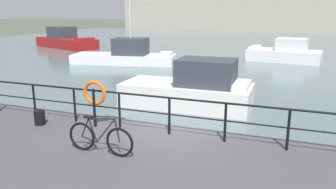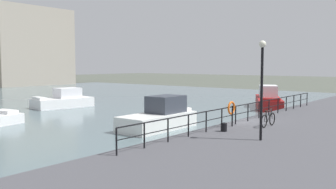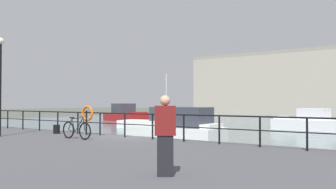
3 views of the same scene
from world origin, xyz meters
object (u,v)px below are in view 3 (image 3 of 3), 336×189
object	(u,v)px
moored_blue_motorboat	(126,115)
moored_cabin_cruiser	(163,121)
parked_bicycle	(76,130)
mooring_bollard	(57,129)
moored_small_launch	(179,131)
standing_person	(165,135)
quay_lamp_post	(0,73)
life_ring_stand	(87,114)
moored_green_narrowboat	(309,122)

from	to	relation	value
moored_blue_motorboat	moored_cabin_cruiser	distance (m)	14.39
parked_bicycle	mooring_bollard	size ratio (longest dim) A/B	4.02
moored_cabin_cruiser	moored_small_launch	bearing A→B (deg)	-60.54
moored_small_launch	mooring_bollard	world-z (taller)	moored_small_launch
standing_person	moored_cabin_cruiser	bearing A→B (deg)	179.08
moored_small_launch	quay_lamp_post	world-z (taller)	quay_lamp_post
life_ring_stand	moored_small_launch	bearing A→B (deg)	79.22
moored_blue_motorboat	standing_person	distance (m)	40.95
moored_blue_motorboat	standing_person	xyz separation A→B (m)	(28.02, -29.85, 1.00)
parked_bicycle	life_ring_stand	size ratio (longest dim) A/B	1.27
parked_bicycle	standing_person	bearing A→B (deg)	-27.39
moored_small_launch	quay_lamp_post	bearing A→B (deg)	-112.98
moored_cabin_cruiser	parked_bicycle	distance (m)	19.88
parked_bicycle	standing_person	world-z (taller)	standing_person
life_ring_stand	quay_lamp_post	xyz separation A→B (m)	(-2.55, -2.90, 1.91)
mooring_bollard	quay_lamp_post	xyz separation A→B (m)	(-0.89, -2.42, 2.66)
moored_blue_motorboat	life_ring_stand	distance (m)	31.05
parked_bicycle	mooring_bollard	world-z (taller)	parked_bicycle
moored_blue_motorboat	moored_cabin_cruiser	size ratio (longest dim) A/B	1.04
mooring_bollard	standing_person	size ratio (longest dim) A/B	0.26
moored_small_launch	parked_bicycle	distance (m)	7.80
moored_green_narrowboat	parked_bicycle	size ratio (longest dim) A/B	3.51
moored_cabin_cruiser	standing_person	size ratio (longest dim) A/B	5.15
moored_blue_motorboat	quay_lamp_post	distance (m)	32.07
parked_bicycle	mooring_bollard	xyz separation A→B (m)	(-2.83, 1.16, -0.17)
moored_cabin_cruiser	life_ring_stand	distance (m)	17.92
parked_bicycle	moored_blue_motorboat	bearing A→B (deg)	129.16
moored_small_launch	moored_green_narrowboat	size ratio (longest dim) A/B	0.95
standing_person	moored_small_launch	bearing A→B (deg)	175.28
life_ring_stand	moored_cabin_cruiser	bearing A→B (deg)	114.44
moored_small_launch	quay_lamp_post	xyz separation A→B (m)	(-3.72, -9.04, 3.03)
moored_small_launch	moored_cabin_cruiser	xyz separation A→B (m)	(-8.57, 10.14, -0.12)
moored_cabin_cruiser	parked_bicycle	world-z (taller)	moored_cabin_cruiser
parked_bicycle	quay_lamp_post	world-z (taller)	quay_lamp_post
moored_green_narrowboat	standing_person	size ratio (longest dim) A/B	3.68
mooring_bollard	life_ring_stand	xyz separation A→B (m)	(1.66, 0.48, 0.75)
moored_blue_motorboat	moored_green_narrowboat	world-z (taller)	moored_blue_motorboat
moored_green_narrowboat	life_ring_stand	size ratio (longest dim) A/B	4.45
moored_green_narrowboat	life_ring_stand	world-z (taller)	life_ring_stand
parked_bicycle	quay_lamp_post	xyz separation A→B (m)	(-3.72, -1.26, 2.49)
moored_cabin_cruiser	moored_blue_motorboat	bearing A→B (deg)	135.77
life_ring_stand	standing_person	size ratio (longest dim) A/B	0.83
moored_cabin_cruiser	life_ring_stand	bearing A→B (deg)	-76.27
moored_blue_motorboat	parked_bicycle	size ratio (longest dim) A/B	5.11
life_ring_stand	quay_lamp_post	world-z (taller)	quay_lamp_post
moored_green_narrowboat	mooring_bollard	world-z (taller)	moored_green_narrowboat
mooring_bollard	standing_person	xyz separation A→B (m)	(10.29, -5.14, 0.64)
quay_lamp_post	standing_person	size ratio (longest dim) A/B	2.66
parked_bicycle	standing_person	size ratio (longest dim) A/B	1.05
parked_bicycle	moored_cabin_cruiser	bearing A→B (deg)	116.22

